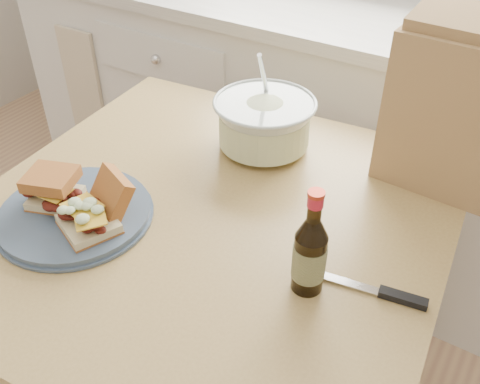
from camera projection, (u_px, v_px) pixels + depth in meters
The scene contains 9 objects.
cabinet_run at pixel (321, 130), 1.99m from camera, with size 2.50×0.64×0.94m.
dining_table at pixel (209, 253), 1.17m from camera, with size 1.04×1.04×0.80m.
plate at pixel (75, 214), 1.08m from camera, with size 0.31×0.31×0.02m, color #415269.
sandwich_left at pixel (53, 188), 1.08m from camera, with size 0.12×0.11×0.07m.
sandwich_right at pixel (95, 210), 1.03m from camera, with size 0.14×0.18×0.09m.
coleslaw_bowl at pixel (264, 125), 1.26m from camera, with size 0.24×0.24×0.24m.
beer_bottle at pixel (310, 254), 0.89m from camera, with size 0.06×0.06×0.21m.
knife at pixel (388, 294), 0.92m from camera, with size 0.21×0.05×0.01m.
paper_bag at pixel (454, 111), 1.10m from camera, with size 0.26×0.17×0.33m, color #A3804F.
Camera 1 is at (0.66, 0.08, 1.50)m, focal length 40.00 mm.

